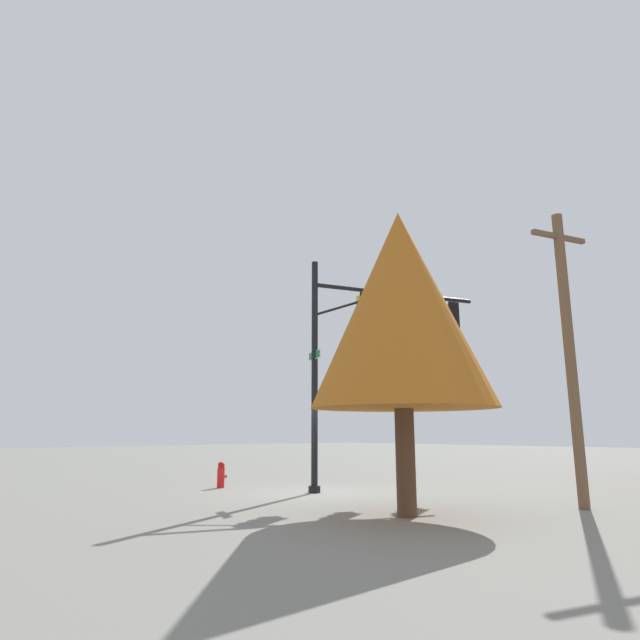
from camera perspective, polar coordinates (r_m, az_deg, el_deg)
name	(u,v)px	position (r m, az deg, el deg)	size (l,w,h in m)	color
ground_plane	(314,493)	(16.96, -0.60, -17.79)	(120.00, 120.00, 0.00)	gray
signal_pole_assembly	(380,331)	(18.20, 6.31, -1.18)	(5.97, 2.50, 7.23)	black
utility_pole	(569,348)	(14.81, 24.84, -2.70)	(1.76, 0.64, 7.36)	brown
fire_hydrant	(221,475)	(18.67, -10.41, -15.79)	(0.33, 0.24, 0.83)	red
tree_near	(401,308)	(12.63, 8.52, 1.30)	(4.19, 4.19, 6.95)	#4F3523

